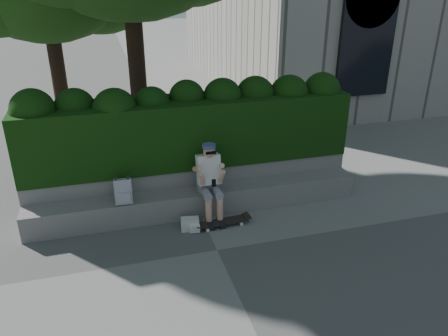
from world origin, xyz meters
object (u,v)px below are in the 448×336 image
object	(u,v)px
person	(210,178)
backpack_ground	(190,224)
skateboard	(223,222)
backpack_plaid	(123,192)

from	to	relation	value
person	backpack_ground	world-z (taller)	person
skateboard	backpack_ground	size ratio (longest dim) A/B	2.94
person	backpack_ground	size ratio (longest dim) A/B	4.55
backpack_ground	skateboard	bearing A→B (deg)	3.01
skateboard	backpack_plaid	distance (m)	1.78
person	backpack_plaid	distance (m)	1.48
person	skateboard	size ratio (longest dim) A/B	1.54
skateboard	backpack_ground	world-z (taller)	backpack_ground
backpack_plaid	skateboard	bearing A→B (deg)	-13.84
backpack_plaid	person	bearing A→B (deg)	-0.75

